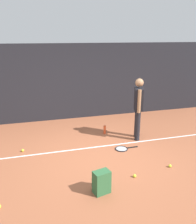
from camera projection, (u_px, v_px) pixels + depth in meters
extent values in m
plane|color=#9E5638|center=(102.00, 156.00, 5.75)|extent=(12.00, 12.00, 0.00)
cube|color=black|center=(77.00, 82.00, 8.11)|extent=(10.00, 0.10, 2.54)
cube|color=white|center=(97.00, 147.00, 6.23)|extent=(9.00, 0.05, 0.00)
cylinder|color=black|center=(138.00, 126.00, 6.53)|extent=(0.14, 0.14, 0.85)
cylinder|color=black|center=(137.00, 123.00, 6.75)|extent=(0.14, 0.14, 0.85)
cube|color=black|center=(139.00, 99.00, 6.42)|extent=(0.35, 0.45, 0.60)
sphere|color=#9E704C|center=(139.00, 83.00, 6.28)|extent=(0.22, 0.22, 0.22)
cylinder|color=#9E704C|center=(139.00, 101.00, 6.21)|extent=(0.09, 0.09, 0.62)
cylinder|color=#9E704C|center=(138.00, 97.00, 6.63)|extent=(0.09, 0.09, 0.62)
cylinder|color=black|center=(132.00, 147.00, 6.19)|extent=(0.30, 0.04, 0.03)
torus|color=black|center=(121.00, 149.00, 6.11)|extent=(0.33, 0.33, 0.02)
cylinder|color=#B2B2B2|center=(121.00, 149.00, 6.11)|extent=(0.28, 0.28, 0.00)
cube|color=#2D6038|center=(102.00, 182.00, 4.37)|extent=(0.34, 0.27, 0.44)
cube|color=#23562D|center=(98.00, 182.00, 4.51)|extent=(0.23, 0.13, 0.20)
sphere|color=#CCE033|center=(135.00, 176.00, 4.89)|extent=(0.07, 0.07, 0.07)
sphere|color=#CCE033|center=(23.00, 150.00, 5.98)|extent=(0.07, 0.07, 0.07)
sphere|color=#CCE033|center=(170.00, 166.00, 5.27)|extent=(0.07, 0.07, 0.07)
cylinder|color=#D84C26|center=(105.00, 130.00, 7.05)|extent=(0.07, 0.07, 0.25)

